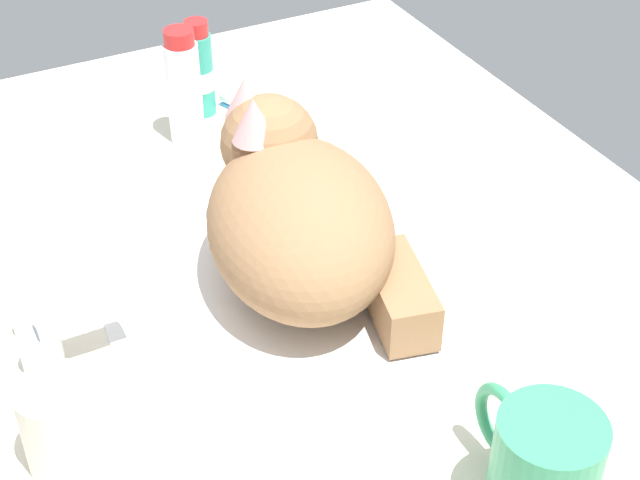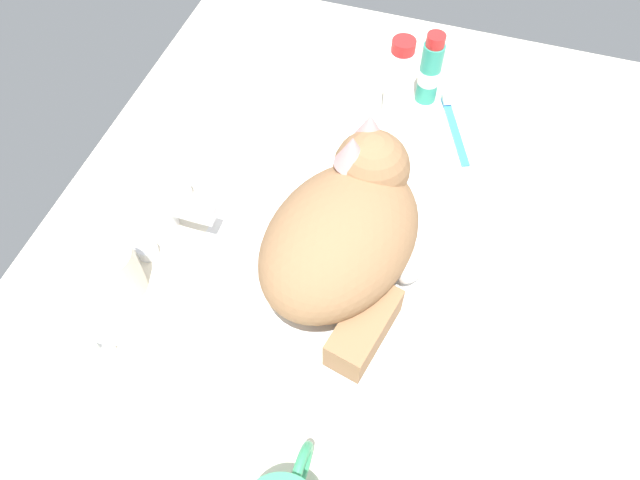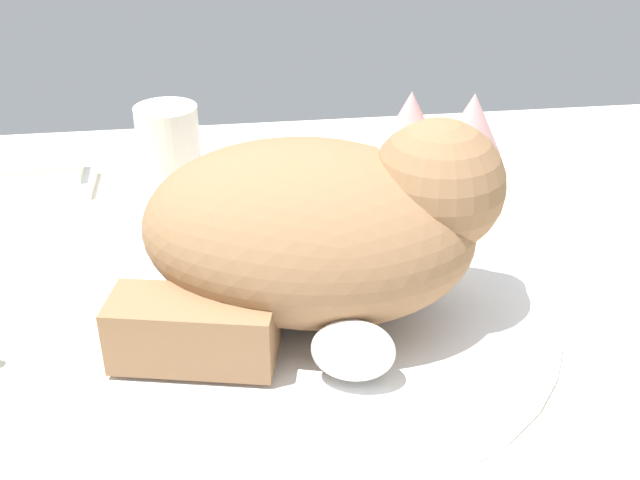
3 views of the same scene
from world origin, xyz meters
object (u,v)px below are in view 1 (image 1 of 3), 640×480
at_px(cat, 298,213).
at_px(rinse_cup, 63,425).
at_px(faucet, 54,344).
at_px(toothbrush, 261,116).
at_px(coffee_mug, 541,468).
at_px(toothpaste_bottle, 181,91).
at_px(mouthwash_bottle, 200,71).

relative_size(cat, rinse_cup, 3.66).
height_order(faucet, toothbrush, faucet).
bearing_deg(coffee_mug, toothpaste_bottle, 3.94).
xyz_separation_m(faucet, toothpaste_bottle, (0.30, -0.23, 0.04)).
distance_m(rinse_cup, toothbrush, 0.54).
relative_size(faucet, coffee_mug, 1.09).
bearing_deg(rinse_cup, cat, -64.73).
bearing_deg(toothbrush, mouthwash_bottle, 48.18).
bearing_deg(faucet, mouthwash_bottle, -37.89).
bearing_deg(rinse_cup, coffee_mug, -124.74).
height_order(rinse_cup, toothbrush, rinse_cup).
xyz_separation_m(rinse_cup, toothbrush, (0.41, -0.35, -0.04)).
height_order(cat, rinse_cup, cat).
bearing_deg(coffee_mug, cat, 6.02).
bearing_deg(mouthwash_bottle, coffee_mug, -179.91).
distance_m(faucet, toothbrush, 0.45).
relative_size(faucet, mouthwash_bottle, 1.11).
relative_size(toothpaste_bottle, toothbrush, 1.01).
relative_size(coffee_mug, mouthwash_bottle, 1.02).
bearing_deg(coffee_mug, faucet, 41.23).
relative_size(rinse_cup, mouthwash_bottle, 0.67).
relative_size(cat, toothpaste_bottle, 2.12).
xyz_separation_m(cat, coffee_mug, (-0.33, -0.03, -0.03)).
bearing_deg(toothpaste_bottle, coffee_mug, -176.06).
distance_m(coffee_mug, toothbrush, 0.62).
distance_m(faucet, rinse_cup, 0.11).
height_order(coffee_mug, mouthwash_bottle, mouthwash_bottle).
distance_m(faucet, toothpaste_bottle, 0.38).
distance_m(coffee_mug, rinse_cup, 0.36).
bearing_deg(cat, rinse_cup, 115.27).
relative_size(faucet, rinse_cup, 1.67).
relative_size(coffee_mug, rinse_cup, 1.53).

